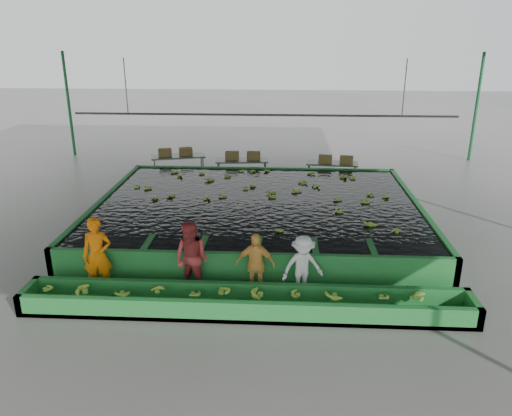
# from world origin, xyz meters

# --- Properties ---
(ground) EXTENTS (80.00, 80.00, 0.00)m
(ground) POSITION_xyz_m (0.00, 0.00, 0.00)
(ground) COLOR slate
(ground) RESTS_ON ground
(shed_roof) EXTENTS (20.00, 22.00, 0.04)m
(shed_roof) POSITION_xyz_m (0.00, 0.00, 5.00)
(shed_roof) COLOR slate
(shed_roof) RESTS_ON shed_posts
(shed_posts) EXTENTS (20.00, 22.00, 5.00)m
(shed_posts) POSITION_xyz_m (0.00, 0.00, 2.50)
(shed_posts) COLOR #1A6331
(shed_posts) RESTS_ON ground
(flotation_tank) EXTENTS (10.00, 8.00, 0.90)m
(flotation_tank) POSITION_xyz_m (0.00, 1.50, 0.45)
(flotation_tank) COLOR #20752F
(flotation_tank) RESTS_ON ground
(tank_water) EXTENTS (9.70, 7.70, 0.00)m
(tank_water) POSITION_xyz_m (0.00, 1.50, 0.85)
(tank_water) COLOR black
(tank_water) RESTS_ON flotation_tank
(sorting_trough) EXTENTS (10.00, 1.00, 0.50)m
(sorting_trough) POSITION_xyz_m (0.00, -3.60, 0.25)
(sorting_trough) COLOR #20752F
(sorting_trough) RESTS_ON ground
(cableway_rail) EXTENTS (0.08, 0.08, 14.00)m
(cableway_rail) POSITION_xyz_m (0.00, 5.00, 3.00)
(cableway_rail) COLOR #59605B
(cableway_rail) RESTS_ON shed_roof
(rail_hanger_left) EXTENTS (0.04, 0.04, 2.00)m
(rail_hanger_left) POSITION_xyz_m (-5.00, 5.00, 4.00)
(rail_hanger_left) COLOR #59605B
(rail_hanger_left) RESTS_ON shed_roof
(rail_hanger_right) EXTENTS (0.04, 0.04, 2.00)m
(rail_hanger_right) POSITION_xyz_m (5.00, 5.00, 4.00)
(rail_hanger_right) COLOR #59605B
(rail_hanger_right) RESTS_ON shed_roof
(worker_a) EXTENTS (0.74, 0.56, 1.86)m
(worker_a) POSITION_xyz_m (-3.56, -2.80, 0.93)
(worker_a) COLOR orange
(worker_a) RESTS_ON ground
(worker_b) EXTENTS (1.07, 0.96, 1.79)m
(worker_b) POSITION_xyz_m (-1.32, -2.80, 0.89)
(worker_b) COLOR #AA3636
(worker_b) RESTS_ON ground
(worker_c) EXTENTS (0.94, 0.43, 1.57)m
(worker_c) POSITION_xyz_m (0.17, -2.80, 0.78)
(worker_c) COLOR #FABB4F
(worker_c) RESTS_ON ground
(worker_d) EXTENTS (1.11, 0.83, 1.52)m
(worker_d) POSITION_xyz_m (1.27, -2.80, 0.76)
(worker_d) COLOR white
(worker_d) RESTS_ON ground
(packing_table_left) EXTENTS (2.35, 1.42, 1.00)m
(packing_table_left) POSITION_xyz_m (-3.61, 6.81, 0.50)
(packing_table_left) COLOR #59605B
(packing_table_left) RESTS_ON ground
(packing_table_mid) EXTENTS (2.18, 1.03, 0.96)m
(packing_table_mid) POSITION_xyz_m (-0.91, 6.41, 0.48)
(packing_table_mid) COLOR #59605B
(packing_table_mid) RESTS_ON ground
(packing_table_right) EXTENTS (2.11, 1.02, 0.92)m
(packing_table_right) POSITION_xyz_m (2.73, 6.27, 0.46)
(packing_table_right) COLOR #59605B
(packing_table_right) RESTS_ON ground
(box_stack_left) EXTENTS (1.44, 0.76, 0.30)m
(box_stack_left) POSITION_xyz_m (-3.71, 6.78, 1.00)
(box_stack_left) COLOR brown
(box_stack_left) RESTS_ON packing_table_left
(box_stack_mid) EXTENTS (1.43, 0.45, 0.31)m
(box_stack_mid) POSITION_xyz_m (-0.87, 6.45, 0.96)
(box_stack_mid) COLOR brown
(box_stack_mid) RESTS_ON packing_table_mid
(box_stack_right) EXTENTS (1.39, 0.54, 0.29)m
(box_stack_right) POSITION_xyz_m (2.86, 6.19, 0.93)
(box_stack_right) COLOR brown
(box_stack_right) RESTS_ON packing_table_right
(floating_bananas) EXTENTS (9.43, 6.43, 0.13)m
(floating_bananas) POSITION_xyz_m (0.00, 2.30, 0.85)
(floating_bananas) COLOR #92CB3A
(floating_bananas) RESTS_ON tank_water
(trough_bananas) EXTENTS (8.40, 0.56, 0.11)m
(trough_bananas) POSITION_xyz_m (0.00, -3.60, 0.40)
(trough_bananas) COLOR #92CB3A
(trough_bananas) RESTS_ON sorting_trough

